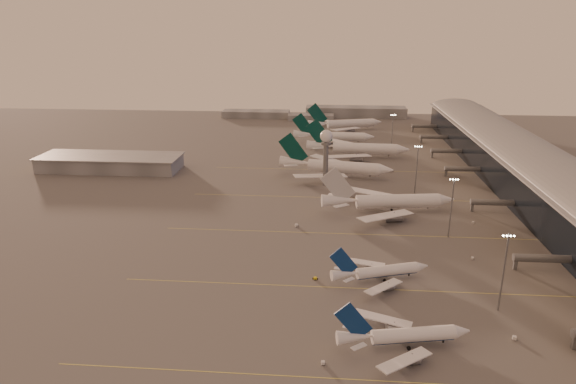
{
  "coord_description": "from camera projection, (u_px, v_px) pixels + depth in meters",
  "views": [
    {
      "loc": [
        6.39,
        -138.84,
        81.63
      ],
      "look_at": [
        -11.23,
        77.38,
        9.82
      ],
      "focal_mm": 32.0,
      "sensor_mm": 36.0,
      "label": 1
    }
  ],
  "objects": [
    {
      "name": "taxiway_markings",
      "position": [
        385.0,
        234.0,
        208.19
      ],
      "size": [
        180.0,
        185.25,
        0.02
      ],
      "color": "#E2D54F",
      "rests_on": "ground"
    },
    {
      "name": "ground",
      "position": [
        304.0,
        302.0,
        157.52
      ],
      "size": [
        700.0,
        700.0,
        0.0
      ],
      "primitive_type": "plane",
      "color": "#4E4C4C",
      "rests_on": "ground"
    },
    {
      "name": "hangar",
      "position": [
        110.0,
        162.0,
        297.88
      ],
      "size": [
        82.0,
        27.0,
        8.5
      ],
      "color": "slate",
      "rests_on": "ground"
    },
    {
      "name": "gsv_catering_b",
      "position": [
        474.0,
        219.0,
        218.63
      ],
      "size": [
        4.67,
        2.64,
        3.63
      ],
      "color": "silver",
      "rests_on": "ground"
    },
    {
      "name": "narrowbody_mid",
      "position": [
        380.0,
        273.0,
        169.77
      ],
      "size": [
        33.93,
        26.63,
        13.72
      ],
      "color": "white",
      "rests_on": "ground"
    },
    {
      "name": "mast_a",
      "position": [
        504.0,
        269.0,
        148.73
      ],
      "size": [
        3.6,
        0.56,
        25.0
      ],
      "color": "slate",
      "rests_on": "ground"
    },
    {
      "name": "greentail_d",
      "position": [
        346.0,
        125.0,
        407.25
      ],
      "size": [
        60.32,
        47.99,
        22.58
      ],
      "color": "white",
      "rests_on": "ground"
    },
    {
      "name": "gsv_truck_c",
      "position": [
        298.0,
        224.0,
        215.26
      ],
      "size": [
        6.6,
        4.85,
        2.53
      ],
      "color": "silver",
      "rests_on": "ground"
    },
    {
      "name": "mast_d",
      "position": [
        392.0,
        131.0,
        338.74
      ],
      "size": [
        3.6,
        0.56,
        25.0
      ],
      "color": "slate",
      "rests_on": "ground"
    },
    {
      "name": "gsv_truck_a",
      "position": [
        325.0,
        361.0,
        128.39
      ],
      "size": [
        5.07,
        2.33,
        1.97
      ],
      "color": "silver",
      "rests_on": "ground"
    },
    {
      "name": "widebody_white",
      "position": [
        389.0,
        204.0,
        231.26
      ],
      "size": [
        61.3,
        48.8,
        21.64
      ],
      "color": "white",
      "rests_on": "ground"
    },
    {
      "name": "gsv_tug_hangar",
      "position": [
        392.0,
        171.0,
        294.69
      ],
      "size": [
        3.74,
        2.29,
        1.06
      ],
      "color": "#585A5D",
      "rests_on": "ground"
    },
    {
      "name": "terminal",
      "position": [
        537.0,
        176.0,
        250.06
      ],
      "size": [
        57.0,
        362.0,
        23.04
      ],
      "color": "black",
      "rests_on": "ground"
    },
    {
      "name": "narrowbody_near",
      "position": [
        404.0,
        337.0,
        134.81
      ],
      "size": [
        36.65,
        28.98,
        14.45
      ],
      "color": "white",
      "rests_on": "ground"
    },
    {
      "name": "mast_c",
      "position": [
        417.0,
        167.0,
        253.43
      ],
      "size": [
        3.6,
        0.56,
        25.0
      ],
      "color": "slate",
      "rests_on": "ground"
    },
    {
      "name": "greentail_b",
      "position": [
        358.0,
        151.0,
        326.07
      ],
      "size": [
        66.06,
        53.24,
        23.98
      ],
      "color": "white",
      "rests_on": "ground"
    },
    {
      "name": "gsv_catering_a",
      "position": [
        516.0,
        333.0,
        138.09
      ],
      "size": [
        5.4,
        3.31,
        4.12
      ],
      "color": "silver",
      "rests_on": "ground"
    },
    {
      "name": "gsv_truck_b",
      "position": [
        474.0,
        257.0,
        185.3
      ],
      "size": [
        5.29,
        3.45,
        2.01
      ],
      "color": "silver",
      "rests_on": "ground"
    },
    {
      "name": "gsv_tug_far",
      "position": [
        367.0,
        199.0,
        248.34
      ],
      "size": [
        3.5,
        3.59,
        0.9
      ],
      "color": "silver",
      "rests_on": "ground"
    },
    {
      "name": "greentail_c",
      "position": [
        334.0,
        138.0,
        364.04
      ],
      "size": [
        58.23,
        46.98,
        21.14
      ],
      "color": "white",
      "rests_on": "ground"
    },
    {
      "name": "mast_b",
      "position": [
        452.0,
        205.0,
        201.0
      ],
      "size": [
        3.6,
        0.56,
        25.0
      ],
      "color": "slate",
      "rests_on": "ground"
    },
    {
      "name": "gsv_tug_mid",
      "position": [
        315.0,
        278.0,
        171.1
      ],
      "size": [
        3.37,
        3.47,
        0.86
      ],
      "color": "yellow",
      "rests_on": "ground"
    },
    {
      "name": "greentail_a",
      "position": [
        336.0,
        169.0,
        285.02
      ],
      "size": [
        64.08,
        51.32,
        23.45
      ],
      "color": "white",
      "rests_on": "ground"
    },
    {
      "name": "radar_tower",
      "position": [
        326.0,
        146.0,
        264.1
      ],
      "size": [
        6.4,
        6.4,
        31.1
      ],
      "color": "slate",
      "rests_on": "ground"
    },
    {
      "name": "distant_horizon",
      "position": [
        325.0,
        113.0,
        463.74
      ],
      "size": [
        165.0,
        37.5,
        9.0
      ],
      "color": "slate",
      "rests_on": "ground"
    }
  ]
}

